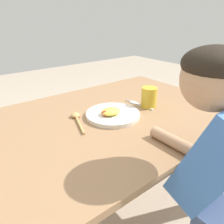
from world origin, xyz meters
name	(u,v)px	position (x,y,z in m)	size (l,w,h in m)	color
ground_plane	(113,211)	(0.00, 0.00, 0.00)	(8.00, 8.00, 0.00)	#B3A28D
dining_table	(113,134)	(0.00, 0.00, 0.55)	(1.24, 0.87, 0.67)	#966F4B
plate	(112,114)	(-0.02, -0.02, 0.68)	(0.26, 0.26, 0.05)	silver
fork	(139,105)	(0.18, 0.00, 0.67)	(0.03, 0.19, 0.01)	silver
spoon	(77,118)	(-0.17, 0.05, 0.68)	(0.09, 0.20, 0.02)	tan
drinking_cup	(149,97)	(0.21, -0.04, 0.72)	(0.08, 0.08, 0.11)	gold
person	(212,183)	(0.00, -0.53, 0.62)	(0.19, 0.40, 1.04)	#3E5072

